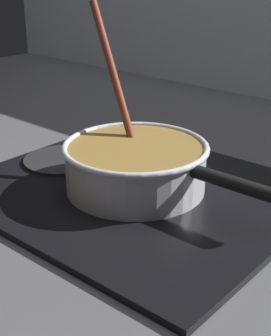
# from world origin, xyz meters

# --- Properties ---
(ground) EXTENTS (2.40, 1.60, 0.04)m
(ground) POSITION_xyz_m (0.00, 0.00, -0.02)
(ground) COLOR #4C4C51
(hob_plate) EXTENTS (0.56, 0.48, 0.01)m
(hob_plate) POSITION_xyz_m (0.01, 0.06, 0.01)
(hob_plate) COLOR black
(hob_plate) RESTS_ON ground
(burner_ring) EXTENTS (0.18, 0.18, 0.01)m
(burner_ring) POSITION_xyz_m (0.01, 0.06, 0.02)
(burner_ring) COLOR #592D0C
(burner_ring) RESTS_ON hob_plate
(spare_burner) EXTENTS (0.15, 0.15, 0.01)m
(spare_burner) POSITION_xyz_m (-0.18, 0.06, 0.01)
(spare_burner) COLOR #262628
(spare_burner) RESTS_ON hob_plate
(cooking_pan) EXTENTS (0.44, 0.25, 0.30)m
(cooking_pan) POSITION_xyz_m (0.01, 0.06, 0.06)
(cooking_pan) COLOR silver
(cooking_pan) RESTS_ON hob_plate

